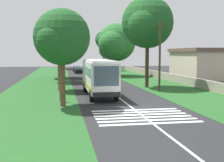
# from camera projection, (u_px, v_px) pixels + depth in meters

# --- Properties ---
(ground) EXTENTS (160.00, 160.00, 0.00)m
(ground) POSITION_uv_depth(u_px,v_px,m) (132.00, 108.00, 23.78)
(ground) COLOR #262628
(grass_verge_left) EXTENTS (120.00, 8.00, 0.04)m
(grass_verge_left) POSITION_uv_depth(u_px,v_px,m) (41.00, 88.00, 37.11)
(grass_verge_left) COLOR #235623
(grass_verge_left) RESTS_ON ground
(grass_verge_right) EXTENTS (120.00, 8.00, 0.04)m
(grass_verge_right) POSITION_uv_depth(u_px,v_px,m) (164.00, 86.00, 39.89)
(grass_verge_right) COLOR #235623
(grass_verge_right) RESTS_ON ground
(centre_line) EXTENTS (110.00, 0.16, 0.01)m
(centre_line) POSITION_uv_depth(u_px,v_px,m) (105.00, 87.00, 38.50)
(centre_line) COLOR silver
(centre_line) RESTS_ON ground
(coach_bus) EXTENTS (11.16, 2.62, 3.73)m
(coach_bus) POSITION_uv_depth(u_px,v_px,m) (98.00, 75.00, 30.58)
(coach_bus) COLOR white
(coach_bus) RESTS_ON ground
(zebra_crossing) EXTENTS (4.95, 6.80, 0.01)m
(zebra_crossing) POSITION_uv_depth(u_px,v_px,m) (143.00, 116.00, 20.61)
(zebra_crossing) COLOR silver
(zebra_crossing) RESTS_ON ground
(trailing_car_0) EXTENTS (4.30, 1.78, 1.43)m
(trailing_car_0) POSITION_uv_depth(u_px,v_px,m) (103.00, 75.00, 51.43)
(trailing_car_0) COLOR #B21E1E
(trailing_car_0) RESTS_ON ground
(trailing_car_1) EXTENTS (4.30, 1.78, 1.43)m
(trailing_car_1) POSITION_uv_depth(u_px,v_px,m) (101.00, 73.00, 57.48)
(trailing_car_1) COLOR navy
(trailing_car_1) RESTS_ON ground
(trailing_car_2) EXTENTS (4.30, 1.78, 1.43)m
(trailing_car_2) POSITION_uv_depth(u_px,v_px,m) (79.00, 70.00, 66.03)
(trailing_car_2) COLOR black
(trailing_car_2) RESTS_ON ground
(trailing_car_3) EXTENTS (4.30, 1.78, 1.43)m
(trailing_car_3) POSITION_uv_depth(u_px,v_px,m) (77.00, 69.00, 72.72)
(trailing_car_3) COLOR black
(trailing_car_3) RESTS_ON ground
(trailing_minibus_0) EXTENTS (6.00, 2.14, 2.53)m
(trailing_minibus_0) POSITION_uv_depth(u_px,v_px,m) (89.00, 64.00, 80.27)
(trailing_minibus_0) COLOR #BFB299
(trailing_minibus_0) RESTS_ON ground
(roadside_tree_left_0) EXTENTS (5.24, 4.61, 7.99)m
(roadside_tree_left_0) POSITION_uv_depth(u_px,v_px,m) (61.00, 39.00, 23.82)
(roadside_tree_left_0) COLOR brown
(roadside_tree_left_0) RESTS_ON grass_verge_left
(roadside_tree_left_1) EXTENTS (9.38, 7.48, 11.05)m
(roadside_tree_left_1) POSITION_uv_depth(u_px,v_px,m) (62.00, 44.00, 84.83)
(roadside_tree_left_1) COLOR brown
(roadside_tree_left_1) RESTS_ON grass_verge_left
(roadside_tree_left_2) EXTENTS (7.78, 6.41, 9.26)m
(roadside_tree_left_2) POSITION_uv_depth(u_px,v_px,m) (59.00, 45.00, 52.24)
(roadside_tree_left_2) COLOR #3D2D1E
(roadside_tree_left_2) RESTS_ON grass_verge_left
(roadside_tree_left_3) EXTENTS (6.68, 5.78, 8.84)m
(roadside_tree_left_3) POSITION_uv_depth(u_px,v_px,m) (60.00, 44.00, 44.67)
(roadside_tree_left_3) COLOR brown
(roadside_tree_left_3) RESTS_ON grass_verge_left
(roadside_tree_left_4) EXTENTS (5.33, 4.45, 8.32)m
(roadside_tree_left_4) POSITION_uv_depth(u_px,v_px,m) (59.00, 40.00, 34.25)
(roadside_tree_left_4) COLOR brown
(roadside_tree_left_4) RESTS_ON grass_verge_left
(roadside_tree_right_0) EXTENTS (9.45, 7.45, 10.25)m
(roadside_tree_right_0) POSITION_uv_depth(u_px,v_px,m) (115.00, 44.00, 57.06)
(roadside_tree_right_0) COLOR brown
(roadside_tree_right_0) RESTS_ON grass_verge_right
(roadside_tree_right_1) EXTENTS (5.51, 4.69, 7.74)m
(roadside_tree_right_1) POSITION_uv_depth(u_px,v_px,m) (107.00, 50.00, 75.00)
(roadside_tree_right_1) COLOR #4C3826
(roadside_tree_right_1) RESTS_ON grass_verge_right
(roadside_tree_right_2) EXTENTS (5.97, 4.95, 10.76)m
(roadside_tree_right_2) POSITION_uv_depth(u_px,v_px,m) (103.00, 40.00, 82.92)
(roadside_tree_right_2) COLOR brown
(roadside_tree_right_2) RESTS_ON grass_verge_right
(roadside_tree_right_4) EXTENTS (7.70, 6.57, 11.59)m
(roadside_tree_right_4) POSITION_uv_depth(u_px,v_px,m) (146.00, 24.00, 37.30)
(roadside_tree_right_4) COLOR #3D2D1E
(roadside_tree_right_4) RESTS_ON grass_verge_right
(utility_pole) EXTENTS (0.24, 1.40, 8.06)m
(utility_pole) POSITION_uv_depth(u_px,v_px,m) (160.00, 55.00, 33.46)
(utility_pole) COLOR #473828
(utility_pole) RESTS_ON grass_verge_right
(roadside_wall) EXTENTS (70.00, 0.40, 1.17)m
(roadside_wall) POSITION_uv_depth(u_px,v_px,m) (174.00, 78.00, 45.31)
(roadside_wall) COLOR #9E937F
(roadside_wall) RESTS_ON grass_verge_right
(roadside_building) EXTENTS (12.40, 9.91, 5.32)m
(roadside_building) POSITION_uv_depth(u_px,v_px,m) (206.00, 63.00, 52.07)
(roadside_building) COLOR beige
(roadside_building) RESTS_ON ground
(pedestrian) EXTENTS (0.34, 0.34, 1.69)m
(pedestrian) POSITION_uv_depth(u_px,v_px,m) (61.00, 92.00, 26.28)
(pedestrian) COLOR #26262D
(pedestrian) RESTS_ON grass_verge_left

